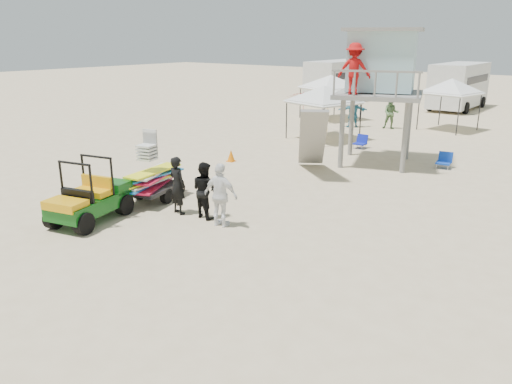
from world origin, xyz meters
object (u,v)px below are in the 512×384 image
Objects in this scene: surf_trailer at (151,176)px; lifeguard_tower at (380,66)px; man_left at (178,185)px; utility_cart at (87,193)px.

lifeguard_tower reaches higher than surf_trailer.
lifeguard_tower is at bearing -92.65° from man_left.
lifeguard_tower reaches higher than man_left.
man_left is (1.52, 2.03, 0.03)m from utility_cart.
man_left is (1.52, -0.30, 0.04)m from surf_trailer.
utility_cart is at bearing 61.45° from man_left.
utility_cart is 0.49× the size of lifeguard_tower.
utility_cart reaches higher than man_left.
man_left is at bearing 53.21° from utility_cart.
surf_trailer is 0.46× the size of lifeguard_tower.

